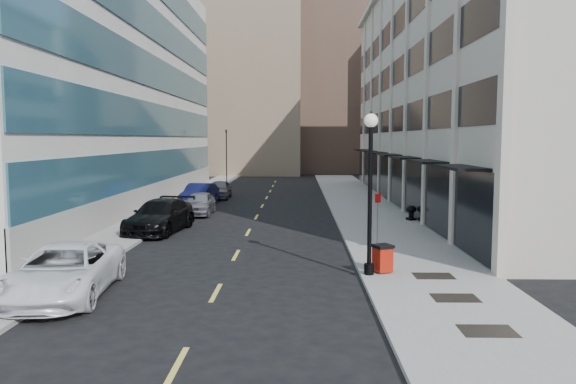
{
  "coord_description": "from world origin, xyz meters",
  "views": [
    {
      "loc": [
        2.72,
        -16.09,
        5.08
      ],
      "look_at": [
        2.23,
        10.47,
        2.55
      ],
      "focal_mm": 35.0,
      "sensor_mm": 36.0,
      "label": 1
    }
  ],
  "objects_px": {
    "car_silver_sedan": "(199,203)",
    "sign_post": "(378,210)",
    "traffic_signal": "(226,133)",
    "car_grey_sedan": "(219,189)",
    "car_white_van": "(64,271)",
    "lamppost": "(370,179)",
    "urn_planter": "(411,211)",
    "car_blue_sedan": "(199,195)",
    "car_black_pickup": "(160,216)",
    "trash_bin": "(383,258)"
  },
  "relations": [
    {
      "from": "traffic_signal",
      "to": "trash_bin",
      "type": "bearing_deg",
      "value": -75.46
    },
    {
      "from": "traffic_signal",
      "to": "car_black_pickup",
      "type": "relative_size",
      "value": 1.15
    },
    {
      "from": "car_silver_sedan",
      "to": "sign_post",
      "type": "xyz_separation_m",
      "value": [
        10.29,
        -11.28,
        1.01
      ]
    },
    {
      "from": "car_blue_sedan",
      "to": "lamppost",
      "type": "height_order",
      "value": "lamppost"
    },
    {
      "from": "traffic_signal",
      "to": "car_white_van",
      "type": "xyz_separation_m",
      "value": [
        0.7,
        -46.56,
        -4.88
      ]
    },
    {
      "from": "car_black_pickup",
      "to": "urn_planter",
      "type": "height_order",
      "value": "car_black_pickup"
    },
    {
      "from": "car_white_van",
      "to": "car_black_pickup",
      "type": "relative_size",
      "value": 0.99
    },
    {
      "from": "car_silver_sedan",
      "to": "car_grey_sedan",
      "type": "distance_m",
      "value": 10.33
    },
    {
      "from": "car_silver_sedan",
      "to": "sign_post",
      "type": "height_order",
      "value": "sign_post"
    },
    {
      "from": "car_black_pickup",
      "to": "car_grey_sedan",
      "type": "xyz_separation_m",
      "value": [
        0.81,
        17.33,
        -0.1
      ]
    },
    {
      "from": "car_white_van",
      "to": "car_silver_sedan",
      "type": "height_order",
      "value": "car_white_van"
    },
    {
      "from": "traffic_signal",
      "to": "lamppost",
      "type": "xyz_separation_m",
      "value": [
        10.8,
        -44.0,
        -2.07
      ]
    },
    {
      "from": "trash_bin",
      "to": "urn_planter",
      "type": "height_order",
      "value": "trash_bin"
    },
    {
      "from": "traffic_signal",
      "to": "car_grey_sedan",
      "type": "distance_m",
      "value": 17.45
    },
    {
      "from": "car_white_van",
      "to": "lamppost",
      "type": "bearing_deg",
      "value": 9.54
    },
    {
      "from": "car_grey_sedan",
      "to": "urn_planter",
      "type": "height_order",
      "value": "car_grey_sedan"
    },
    {
      "from": "trash_bin",
      "to": "urn_planter",
      "type": "bearing_deg",
      "value": 49.55
    },
    {
      "from": "car_silver_sedan",
      "to": "car_blue_sedan",
      "type": "height_order",
      "value": "car_blue_sedan"
    },
    {
      "from": "trash_bin",
      "to": "lamppost",
      "type": "relative_size",
      "value": 0.18
    },
    {
      "from": "traffic_signal",
      "to": "lamppost",
      "type": "distance_m",
      "value": 45.35
    },
    {
      "from": "car_blue_sedan",
      "to": "sign_post",
      "type": "height_order",
      "value": "sign_post"
    },
    {
      "from": "car_black_pickup",
      "to": "car_silver_sedan",
      "type": "distance_m",
      "value": 7.06
    },
    {
      "from": "car_silver_sedan",
      "to": "lamppost",
      "type": "bearing_deg",
      "value": -62.5
    },
    {
      "from": "car_white_van",
      "to": "lamppost",
      "type": "distance_m",
      "value": 10.79
    },
    {
      "from": "car_blue_sedan",
      "to": "car_grey_sedan",
      "type": "distance_m",
      "value": 5.23
    },
    {
      "from": "trash_bin",
      "to": "traffic_signal",
      "type": "bearing_deg",
      "value": 79.66
    },
    {
      "from": "car_black_pickup",
      "to": "lamppost",
      "type": "xyz_separation_m",
      "value": [
        10.1,
        -10.0,
        2.76
      ]
    },
    {
      "from": "car_white_van",
      "to": "lamppost",
      "type": "xyz_separation_m",
      "value": [
        10.1,
        2.56,
        2.81
      ]
    },
    {
      "from": "car_white_van",
      "to": "car_silver_sedan",
      "type": "distance_m",
      "value": 19.58
    },
    {
      "from": "sign_post",
      "to": "urn_planter",
      "type": "xyz_separation_m",
      "value": [
        3.2,
        8.1,
        -1.1
      ]
    },
    {
      "from": "car_blue_sedan",
      "to": "sign_post",
      "type": "xyz_separation_m",
      "value": [
        11.2,
        -16.44,
        0.95
      ]
    },
    {
      "from": "car_black_pickup",
      "to": "car_grey_sedan",
      "type": "height_order",
      "value": "car_black_pickup"
    },
    {
      "from": "car_white_van",
      "to": "sign_post",
      "type": "distance_m",
      "value": 13.96
    },
    {
      "from": "car_blue_sedan",
      "to": "urn_planter",
      "type": "relative_size",
      "value": 5.73
    },
    {
      "from": "car_silver_sedan",
      "to": "sign_post",
      "type": "distance_m",
      "value": 15.3
    },
    {
      "from": "car_white_van",
      "to": "car_blue_sedan",
      "type": "height_order",
      "value": "same"
    },
    {
      "from": "lamppost",
      "to": "car_grey_sedan",
      "type": "bearing_deg",
      "value": 108.77
    },
    {
      "from": "car_blue_sedan",
      "to": "lamppost",
      "type": "xyz_separation_m",
      "value": [
        10.1,
        -22.16,
        2.81
      ]
    },
    {
      "from": "traffic_signal",
      "to": "lamppost",
      "type": "bearing_deg",
      "value": -76.21
    },
    {
      "from": "car_silver_sedan",
      "to": "urn_planter",
      "type": "distance_m",
      "value": 13.86
    },
    {
      "from": "car_silver_sedan",
      "to": "lamppost",
      "type": "distance_m",
      "value": 19.54
    },
    {
      "from": "car_black_pickup",
      "to": "car_silver_sedan",
      "type": "xyz_separation_m",
      "value": [
        0.91,
        7.0,
        -0.11
      ]
    },
    {
      "from": "car_silver_sedan",
      "to": "car_blue_sedan",
      "type": "relative_size",
      "value": 0.89
    },
    {
      "from": "car_white_van",
      "to": "lamppost",
      "type": "relative_size",
      "value": 1.01
    },
    {
      "from": "car_grey_sedan",
      "to": "lamppost",
      "type": "relative_size",
      "value": 0.77
    },
    {
      "from": "traffic_signal",
      "to": "urn_planter",
      "type": "relative_size",
      "value": 7.87
    },
    {
      "from": "car_black_pickup",
      "to": "car_grey_sedan",
      "type": "relative_size",
      "value": 1.33
    },
    {
      "from": "car_black_pickup",
      "to": "sign_post",
      "type": "xyz_separation_m",
      "value": [
        11.2,
        -4.28,
        0.9
      ]
    },
    {
      "from": "car_white_van",
      "to": "trash_bin",
      "type": "relative_size",
      "value": 5.78
    },
    {
      "from": "lamppost",
      "to": "trash_bin",
      "type": "bearing_deg",
      "value": 29.87
    }
  ]
}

